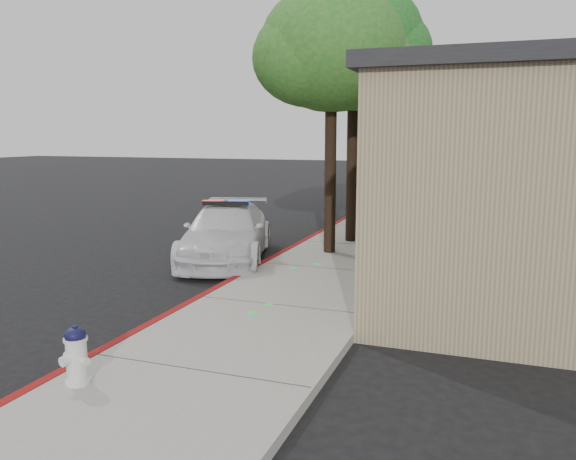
% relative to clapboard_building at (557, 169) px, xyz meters
% --- Properties ---
extents(ground, '(120.00, 120.00, 0.00)m').
position_rel_clapboard_building_xyz_m(ground, '(-6.69, -9.00, -2.13)').
color(ground, black).
rests_on(ground, ground).
extents(sidewalk, '(3.20, 60.00, 0.15)m').
position_rel_clapboard_building_xyz_m(sidewalk, '(-5.09, -6.00, -2.05)').
color(sidewalk, gray).
rests_on(sidewalk, ground).
extents(red_curb, '(0.14, 60.00, 0.16)m').
position_rel_clapboard_building_xyz_m(red_curb, '(-6.63, -6.00, -2.05)').
color(red_curb, maroon).
rests_on(red_curb, ground).
extents(clapboard_building, '(7.30, 20.89, 4.24)m').
position_rel_clapboard_building_xyz_m(clapboard_building, '(0.00, 0.00, 0.00)').
color(clapboard_building, '#9E8868').
rests_on(clapboard_building, ground).
extents(police_car, '(3.25, 5.10, 1.50)m').
position_rel_clapboard_building_xyz_m(police_car, '(-7.84, -5.39, -1.43)').
color(police_car, silver).
rests_on(police_car, ground).
extents(fire_hydrant, '(0.41, 0.36, 0.72)m').
position_rel_clapboard_building_xyz_m(fire_hydrant, '(-6.18, -12.85, -1.62)').
color(fire_hydrant, silver).
rests_on(fire_hydrant, sidewalk).
extents(street_tree_near, '(3.73, 3.54, 6.49)m').
position_rel_clapboard_building_xyz_m(street_tree_near, '(-5.50, -4.24, 2.86)').
color(street_tree_near, black).
rests_on(street_tree_near, sidewalk).
extents(street_tree_mid, '(4.00, 3.66, 6.99)m').
position_rel_clapboard_building_xyz_m(street_tree_mid, '(-5.35, -2.47, 3.29)').
color(street_tree_mid, black).
rests_on(street_tree_mid, sidewalk).
extents(street_tree_far, '(2.94, 2.75, 5.19)m').
position_rel_clapboard_building_xyz_m(street_tree_far, '(-5.96, 5.18, 1.93)').
color(street_tree_far, black).
rests_on(street_tree_far, sidewalk).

